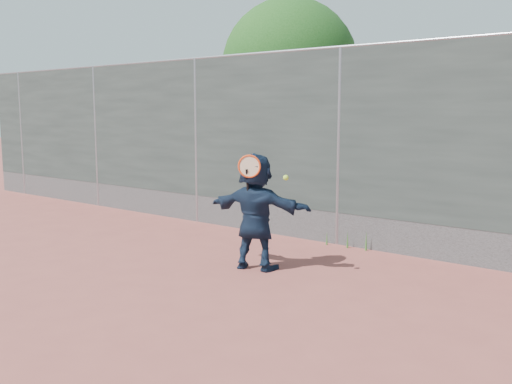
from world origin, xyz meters
The scene contains 6 objects.
ground centered at (0.00, 0.00, 0.00)m, with size 80.00×80.00×0.00m, color #9E4C42.
player centered at (-0.13, 1.62, 0.76)m, with size 1.42×0.45×1.53m, color #16253C.
fence centered at (0.00, 3.50, 1.58)m, with size 20.00×0.06×3.03m.
swing_action centered at (-0.03, 1.43, 1.34)m, with size 0.68×0.18×0.51m.
tree_left centered at (-2.85, 6.55, 2.94)m, with size 3.15×3.00×4.53m.
weed_clump centered at (0.29, 3.38, 0.13)m, with size 0.68×0.07×0.30m.
Camera 1 is at (4.35, -4.12, 2.05)m, focal length 40.00 mm.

